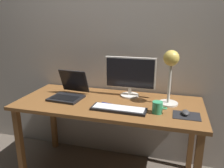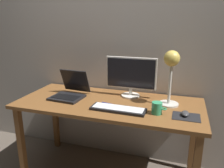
# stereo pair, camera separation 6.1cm
# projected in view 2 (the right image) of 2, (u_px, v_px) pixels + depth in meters

# --- Properties ---
(back_wall) EXTENTS (4.80, 0.06, 2.60)m
(back_wall) POSITION_uv_depth(u_px,v_px,m) (122.00, 34.00, 2.17)
(back_wall) COLOR #A8A099
(back_wall) RESTS_ON ground
(desk) EXTENTS (1.60, 0.70, 0.74)m
(desk) POSITION_uv_depth(u_px,v_px,m) (109.00, 110.00, 1.99)
(desk) COLOR brown
(desk) RESTS_ON ground
(monitor) EXTENTS (0.46, 0.17, 0.37)m
(monitor) POSITION_uv_depth(u_px,v_px,m) (131.00, 75.00, 2.05)
(monitor) COLOR silver
(monitor) RESTS_ON desk
(keyboard_main) EXTENTS (0.44, 0.15, 0.03)m
(keyboard_main) POSITION_uv_depth(u_px,v_px,m) (118.00, 109.00, 1.78)
(keyboard_main) COLOR black
(keyboard_main) RESTS_ON desk
(laptop) EXTENTS (0.30, 0.34, 0.24)m
(laptop) POSITION_uv_depth(u_px,v_px,m) (71.00, 89.00, 2.09)
(laptop) COLOR black
(laptop) RESTS_ON desk
(desk_lamp) EXTENTS (0.17, 0.17, 0.46)m
(desk_lamp) POSITION_uv_depth(u_px,v_px,m) (171.00, 67.00, 1.81)
(desk_lamp) COLOR beige
(desk_lamp) RESTS_ON desk
(mousepad) EXTENTS (0.20, 0.16, 0.00)m
(mousepad) POSITION_uv_depth(u_px,v_px,m) (186.00, 117.00, 1.66)
(mousepad) COLOR black
(mousepad) RESTS_ON desk
(mouse) EXTENTS (0.06, 0.10, 0.03)m
(mouse) POSITION_uv_depth(u_px,v_px,m) (185.00, 114.00, 1.67)
(mouse) COLOR #38383A
(mouse) RESTS_ON mousepad
(coffee_mug) EXTENTS (0.11, 0.08, 0.09)m
(coffee_mug) POSITION_uv_depth(u_px,v_px,m) (157.00, 108.00, 1.71)
(coffee_mug) COLOR #339966
(coffee_mug) RESTS_ON desk
(pen) EXTENTS (0.14, 0.04, 0.01)m
(pen) POSITION_uv_depth(u_px,v_px,m) (109.00, 104.00, 1.91)
(pen) COLOR #2633A5
(pen) RESTS_ON desk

